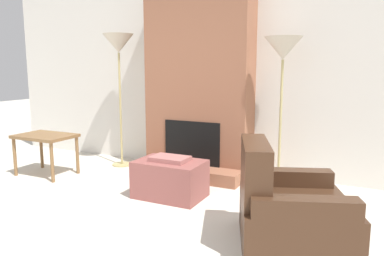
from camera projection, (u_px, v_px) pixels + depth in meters
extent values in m
cube|color=silver|center=(206.00, 77.00, 5.23)|extent=(6.99, 0.06, 2.60)
cube|color=#935B42|center=(199.00, 78.00, 5.01)|extent=(1.45, 0.43, 2.60)
cube|color=#935B42|center=(187.00, 173.00, 4.88)|extent=(1.45, 0.32, 0.16)
cube|color=black|center=(192.00, 143.00, 4.95)|extent=(0.80, 0.02, 0.58)
cube|color=#8C4C47|center=(170.00, 179.00, 4.17)|extent=(0.75, 0.50, 0.41)
cube|color=#A56660|center=(170.00, 159.00, 4.13)|extent=(0.41, 0.27, 0.05)
cube|color=#422819|center=(294.00, 222.00, 3.04)|extent=(1.11, 1.14, 0.39)
cube|color=#422819|center=(254.00, 194.00, 3.03)|extent=(0.45, 0.76, 0.86)
cube|color=#422819|center=(304.00, 234.00, 2.66)|extent=(0.77, 0.42, 0.53)
cube|color=#422819|center=(287.00, 198.00, 3.39)|extent=(0.77, 0.42, 0.53)
cube|color=brown|center=(45.00, 136.00, 4.99)|extent=(0.75, 0.53, 0.04)
cylinder|color=brown|center=(15.00, 157.00, 4.98)|extent=(0.04, 0.04, 0.51)
cylinder|color=brown|center=(52.00, 163.00, 4.69)|extent=(0.04, 0.04, 0.51)
cylinder|color=brown|center=(41.00, 150.00, 5.38)|extent=(0.04, 0.04, 0.51)
cylinder|color=brown|center=(77.00, 155.00, 5.09)|extent=(0.04, 0.04, 0.51)
cylinder|color=tan|center=(122.00, 164.00, 5.56)|extent=(0.29, 0.29, 0.02)
cylinder|color=tan|center=(120.00, 110.00, 5.43)|extent=(0.03, 0.03, 1.62)
cone|color=beige|center=(118.00, 43.00, 5.28)|extent=(0.43, 0.43, 0.26)
cylinder|color=tan|center=(278.00, 186.00, 4.56)|extent=(0.29, 0.29, 0.02)
cylinder|color=tan|center=(280.00, 124.00, 4.43)|extent=(0.03, 0.03, 1.51)
cone|color=beige|center=(283.00, 48.00, 4.29)|extent=(0.43, 0.43, 0.26)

